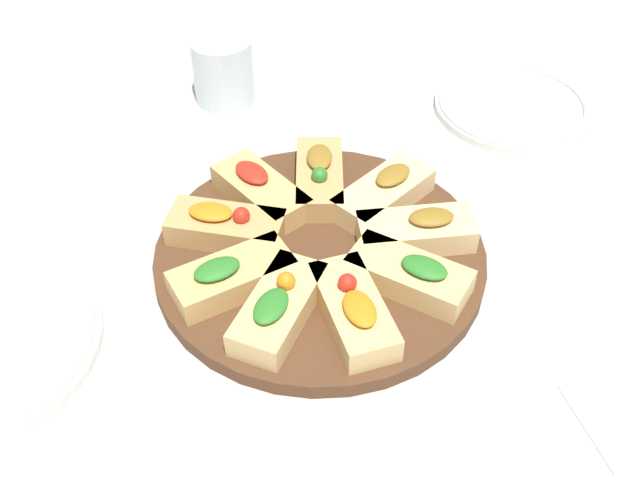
{
  "coord_description": "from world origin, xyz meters",
  "views": [
    {
      "loc": [
        -0.29,
        -0.48,
        0.57
      ],
      "look_at": [
        0.0,
        0.0,
        0.03
      ],
      "focal_mm": 42.0,
      "sensor_mm": 36.0,
      "label": 1
    }
  ],
  "objects_px": {
    "plate_right": "(513,105)",
    "water_glass": "(223,70)",
    "napkin_stack": "(639,412)",
    "serving_board": "(320,256)"
  },
  "relations": [
    {
      "from": "plate_right",
      "to": "water_glass",
      "type": "xyz_separation_m",
      "value": [
        -0.32,
        0.23,
        0.04
      ]
    },
    {
      "from": "serving_board",
      "to": "water_glass",
      "type": "distance_m",
      "value": 0.34
    },
    {
      "from": "serving_board",
      "to": "plate_right",
      "type": "bearing_deg",
      "value": 16.66
    },
    {
      "from": "plate_right",
      "to": "napkin_stack",
      "type": "bearing_deg",
      "value": -118.58
    },
    {
      "from": "plate_right",
      "to": "water_glass",
      "type": "height_order",
      "value": "water_glass"
    },
    {
      "from": "plate_right",
      "to": "water_glass",
      "type": "distance_m",
      "value": 0.39
    },
    {
      "from": "plate_right",
      "to": "napkin_stack",
      "type": "height_order",
      "value": "plate_right"
    },
    {
      "from": "plate_right",
      "to": "serving_board",
      "type": "bearing_deg",
      "value": -163.34
    },
    {
      "from": "water_glass",
      "to": "napkin_stack",
      "type": "height_order",
      "value": "water_glass"
    },
    {
      "from": "plate_right",
      "to": "water_glass",
      "type": "relative_size",
      "value": 2.34
    }
  ]
}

